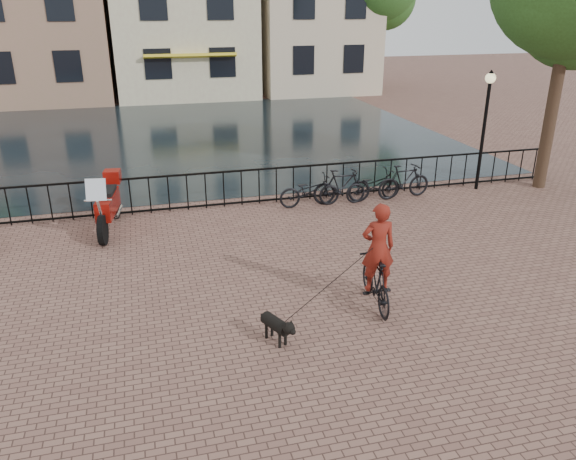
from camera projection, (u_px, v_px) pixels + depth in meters
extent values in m
plane|color=brown|center=(338.00, 373.00, 8.65)|extent=(100.00, 100.00, 0.00)
plane|color=black|center=(202.00, 135.00, 24.13)|extent=(20.00, 20.00, 0.00)
cube|color=black|center=(241.00, 171.00, 15.43)|extent=(20.00, 0.05, 0.05)
cube|color=black|center=(242.00, 202.00, 15.78)|extent=(20.00, 0.05, 0.05)
cube|color=yellow|center=(191.00, 56.00, 30.42)|extent=(5.00, 0.60, 0.15)
cylinder|color=black|center=(555.00, 95.00, 16.33)|extent=(0.36, 0.36, 5.60)
cylinder|color=black|center=(375.00, 43.00, 34.56)|extent=(0.36, 0.36, 5.95)
cylinder|color=black|center=(483.00, 137.00, 16.57)|extent=(0.10, 0.10, 3.20)
sphere|color=beige|center=(491.00, 78.00, 15.93)|extent=(0.30, 0.30, 0.30)
imported|color=black|center=(376.00, 280.00, 10.40)|extent=(0.68, 1.78, 1.04)
imported|color=maroon|center=(379.00, 239.00, 10.08)|extent=(0.80, 0.57, 2.04)
imported|color=black|center=(310.00, 191.00, 15.53)|extent=(1.72, 0.61, 0.90)
imported|color=black|center=(342.00, 187.00, 15.74)|extent=(1.69, 0.56, 1.00)
imported|color=black|center=(373.00, 186.00, 15.99)|extent=(1.77, 0.76, 0.90)
imported|color=black|center=(404.00, 181.00, 16.20)|extent=(1.70, 0.62, 1.00)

